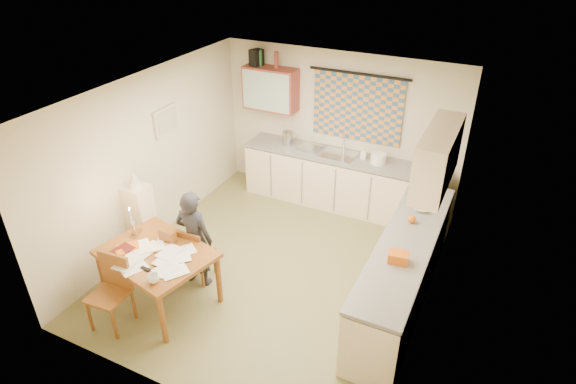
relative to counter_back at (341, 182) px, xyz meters
The scene contains 44 objects.
floor 2.01m from the counter_back, 96.10° to the right, with size 4.00×4.50×0.02m, color brown.
ceiling 2.84m from the counter_back, 96.10° to the right, with size 4.00×4.50×0.02m, color white.
wall_back 0.88m from the counter_back, 123.92° to the left, with size 4.00×0.02×2.50m, color beige.
wall_front 4.29m from the counter_back, 92.84° to the right, with size 4.00×0.02×2.50m, color beige.
wall_left 3.06m from the counter_back, 138.69° to the right, with size 0.02×4.50×2.50m, color beige.
wall_right 2.77m from the counter_back, 47.27° to the right, with size 0.02×4.50×2.50m, color beige.
window_blind 1.23m from the counter_back, 71.28° to the left, with size 1.45×0.03×1.05m, color #2E557A.
curtain_rod 1.77m from the counter_back, 69.90° to the left, with size 0.04×0.04×1.60m, color black.
wall_cabinet 1.92m from the counter_back, behind, with size 0.90×0.34×0.70m, color maroon.
wall_cabinet_glass 1.91m from the counter_back, behind, with size 0.84×0.02×0.64m, color #99B2A5.
upper_cabinet_right 2.56m from the counter_back, 40.81° to the right, with size 0.34×1.30×0.70m, color beige.
framed_print 2.95m from the counter_back, 144.57° to the right, with size 0.04×0.50×0.40m, color beige.
print_canvas 2.93m from the counter_back, 144.26° to the right, with size 0.01×0.42×0.32m, color beige.
counter_back is the anchor object (origin of this frame).
counter_right 2.36m from the counter_back, 50.89° to the right, with size 0.62×2.95×0.92m.
stove 3.28m from the counter_back, 62.98° to the right, with size 0.57×0.57×0.88m.
sink 0.43m from the counter_back, behind, with size 0.55×0.45×0.10m, color silver.
tap 0.64m from the counter_back, 107.69° to the left, with size 0.03×0.03×0.28m, color silver.
dish_rack 0.76m from the counter_back, behind, with size 0.35×0.30×0.06m, color silver.
kettle 1.14m from the counter_back, behind, with size 0.18×0.18×0.24m, color silver.
mixing_bowl 0.80m from the counter_back, ahead, with size 0.24×0.24×0.16m, color white.
soap_bottle 0.65m from the counter_back, ahead, with size 0.09×0.09×0.18m, color white.
bowl 1.91m from the counter_back, 36.25° to the right, with size 0.23×0.23×0.05m, color white.
orange_bag 2.78m from the counter_back, 56.87° to the right, with size 0.22×0.16×0.12m, color #D55D0F.
fruit_orange 2.10m from the counter_back, 44.94° to the right, with size 0.10×0.10×0.10m, color #D55D0F.
speaker 2.44m from the counter_back, behind, with size 0.16×0.20×0.26m, color black.
bottle_green 2.40m from the counter_back, behind, with size 0.07×0.07×0.26m, color #195926.
bottle_brown 2.22m from the counter_back, behind, with size 0.07×0.07×0.26m, color maroon.
dining_table 3.38m from the counter_back, 111.07° to the right, with size 1.49×1.25×0.75m.
chair_far 2.82m from the counter_back, 112.09° to the right, with size 0.39×0.39×0.82m.
chair_near 4.02m from the counter_back, 111.57° to the right, with size 0.44×0.44×0.92m.
person 2.86m from the counter_back, 111.00° to the right, with size 0.52×0.36×1.37m, color black.
shelf_stand 3.23m from the counter_back, 129.44° to the right, with size 0.32×0.30×1.11m, color beige.
lampshade 3.32m from the counter_back, 129.44° to the right, with size 0.20×0.20×0.22m, color beige.
letter_rack 3.18m from the counter_back, 112.90° to the right, with size 0.22×0.10×0.16m, color brown.
mug 3.72m from the counter_back, 103.78° to the right, with size 0.15×0.15×0.10m, color white.
magazine 3.74m from the counter_back, 117.13° to the right, with size 0.25×0.31×0.03m, color maroon.
book 3.59m from the counter_back, 117.40° to the right, with size 0.31×0.32×0.02m, color #D55D0F.
orange_box 3.74m from the counter_back, 114.76° to the right, with size 0.12×0.08×0.04m, color #D55D0F.
eyeglasses 3.66m from the counter_back, 107.80° to the right, with size 0.13×0.04×0.02m, color black.
candle_holder 3.45m from the counter_back, 119.61° to the right, with size 0.06×0.06×0.18m, color silver.
candle 3.50m from the counter_back, 118.99° to the right, with size 0.02×0.02×0.22m, color white.
candle_flame 3.52m from the counter_back, 119.23° to the right, with size 0.02×0.02×0.02m, color #FFCC66.
papers 3.45m from the counter_back, 109.84° to the right, with size 1.08×0.87×0.02m.
Camera 1 is at (2.45, -4.69, 4.28)m, focal length 30.00 mm.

